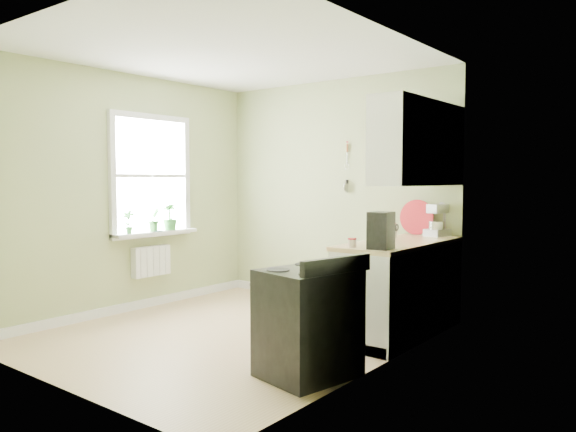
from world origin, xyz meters
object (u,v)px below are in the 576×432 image
Objects in this scene: stove at (308,322)px; stand_mixer at (439,221)px; coffee_maker at (381,231)px; kettle at (392,229)px.

stove is 2.33m from stand_mixer.
stove is 1.08m from coffee_maker.
kettle is at bearing 97.23° from stove.
stand_mixer reaches higher than kettle.
kettle is (-0.32, -0.44, -0.08)m from stand_mixer.
coffee_maker reaches higher than kettle.
kettle is 0.52× the size of coffee_maker.
kettle is at bearing 111.94° from coffee_maker.
coffee_maker is at bearing 79.88° from stove.
stove is 2.50× the size of stand_mixer.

